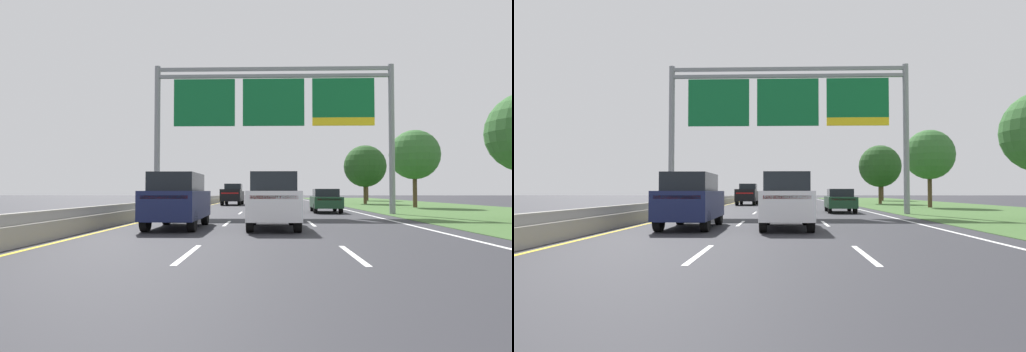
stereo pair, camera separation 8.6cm
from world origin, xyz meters
The scene contains 13 objects.
ground_plane centered at (0.00, 35.00, 0.00)m, with size 220.00×220.00×0.00m, color #2B2B30.
lane_striping centered at (0.00, 34.54, 0.00)m, with size 11.96×106.00×0.01m.
grass_verge_right centered at (13.95, 35.00, 0.01)m, with size 14.00×110.00×0.02m, color #3D602D.
median_barrier_concrete centered at (-6.60, 35.00, 0.35)m, with size 0.60×110.00×0.85m.
overhead_sign_gantry centered at (0.30, 27.21, 6.61)m, with size 15.06×0.42×9.35m.
pickup_truck_black centered at (-3.71, 44.54, 1.07)m, with size 2.10×5.44×2.20m.
car_darkgreen_right_lane_sedan centered at (3.81, 29.41, 0.82)m, with size 1.95×4.45×1.57m.
car_navy_left_lane_suv centered at (-3.53, 17.21, 1.10)m, with size 1.94×4.71×2.11m.
car_white_centre_lane_suv centered at (0.15, 17.14, 1.10)m, with size 1.91×4.70×2.11m.
car_silver_centre_lane_sedan centered at (0.24, 29.69, 0.82)m, with size 1.85×4.41×1.57m.
roadside_tree_mid centered at (12.65, 37.77, 4.57)m, with size 4.29×4.29×6.73m.
roadside_tree_far centered at (10.70, 47.96, 4.19)m, with size 4.64×4.64×6.51m.
roadside_tree_distant centered at (14.73, 64.25, 4.52)m, with size 4.64×4.64×6.86m.
Camera 2 is at (0.04, 1.00, 1.42)m, focal length 29.58 mm.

